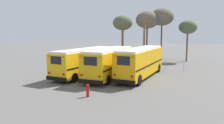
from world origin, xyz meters
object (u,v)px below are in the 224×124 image
at_px(school_bus_0, 86,61).
at_px(fire_hydrant, 88,90).
at_px(school_bus_2, 141,61).
at_px(bare_tree_1, 147,20).
at_px(utility_pole, 144,39).
at_px(bare_tree_0, 162,17).
at_px(school_bus_1, 110,62).
at_px(bare_tree_2, 123,23).
at_px(bare_tree_3, 188,27).

height_order(school_bus_0, fire_hydrant, school_bus_0).
distance_m(school_bus_2, bare_tree_1, 14.76).
distance_m(utility_pole, bare_tree_0, 6.65).
bearing_deg(school_bus_1, utility_pole, 85.85).
bearing_deg(fire_hydrant, bare_tree_1, 93.61).
xyz_separation_m(bare_tree_1, bare_tree_2, (-3.65, -2.23, -0.59)).
relative_size(school_bus_0, bare_tree_3, 1.50).
height_order(school_bus_0, school_bus_2, school_bus_2).
bearing_deg(bare_tree_3, school_bus_2, -101.70).
relative_size(school_bus_2, bare_tree_2, 1.36).
relative_size(bare_tree_1, bare_tree_2, 1.10).
relative_size(school_bus_1, bare_tree_2, 1.30).
bearing_deg(fire_hydrant, bare_tree_2, 104.01).
distance_m(school_bus_2, bare_tree_3, 17.08).
relative_size(bare_tree_0, bare_tree_3, 1.29).
bearing_deg(bare_tree_2, bare_tree_0, 31.74).
bearing_deg(school_bus_0, bare_tree_3, 61.09).
bearing_deg(school_bus_0, bare_tree_1, 77.20).
distance_m(utility_pole, bare_tree_1, 5.06).
distance_m(school_bus_1, bare_tree_2, 13.88).
relative_size(school_bus_0, fire_hydrant, 10.32).
bearing_deg(bare_tree_1, bare_tree_2, -148.56).
distance_m(utility_pole, bare_tree_2, 5.26).
distance_m(school_bus_0, bare_tree_1, 16.19).
relative_size(school_bus_1, school_bus_2, 0.96).
xyz_separation_m(school_bus_0, bare_tree_0, (5.59, 16.26, 5.96)).
bearing_deg(school_bus_2, bare_tree_3, 78.30).
xyz_separation_m(school_bus_1, bare_tree_1, (0.18, 14.79, 5.39)).
height_order(school_bus_2, fire_hydrant, school_bus_2).
bearing_deg(bare_tree_2, school_bus_0, -88.76).
relative_size(school_bus_2, bare_tree_3, 1.51).
relative_size(bare_tree_0, bare_tree_1, 1.06).
distance_m(bare_tree_0, bare_tree_1, 2.67).
relative_size(school_bus_2, bare_tree_0, 1.17).
relative_size(bare_tree_2, fire_hydrant, 7.66).
bearing_deg(utility_pole, bare_tree_1, 99.01).
bearing_deg(bare_tree_1, school_bus_1, -90.68).
xyz_separation_m(school_bus_2, utility_pole, (-2.41, 9.54, 2.16)).
height_order(school_bus_2, bare_tree_2, bare_tree_2).
distance_m(bare_tree_2, bare_tree_3, 11.26).
xyz_separation_m(utility_pole, fire_hydrant, (0.81, -18.69, -3.45)).
bearing_deg(bare_tree_3, school_bus_0, -118.91).
height_order(school_bus_0, utility_pole, utility_pole).
bearing_deg(fire_hydrant, utility_pole, 92.47).
height_order(bare_tree_0, fire_hydrant, bare_tree_0).
bearing_deg(utility_pole, school_bus_1, -94.15).
bearing_deg(school_bus_2, school_bus_1, -156.83).
distance_m(school_bus_2, bare_tree_2, 13.87).
bearing_deg(bare_tree_0, school_bus_0, -108.97).
relative_size(school_bus_2, bare_tree_1, 1.24).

